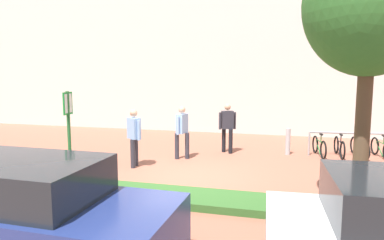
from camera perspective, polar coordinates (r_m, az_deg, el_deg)
name	(u,v)px	position (r m, az deg, el deg)	size (l,w,h in m)	color
ground_plane	(189,177)	(9.80, -0.51, -8.98)	(60.00, 60.00, 0.00)	#9E5B47
building_facade	(234,24)	(17.31, 6.72, 14.79)	(28.00, 1.20, 10.00)	silver
planter_strip	(204,199)	(7.90, 1.95, -12.46)	(7.00, 1.10, 0.16)	#336028
tree_sidewalk	(370,6)	(7.56, 26.35, 15.88)	(2.40, 2.40, 5.33)	brown
parking_sign_post	(69,126)	(8.83, -18.94, -0.93)	(0.08, 0.36, 2.36)	#2D7238
bike_at_sign	(74,173)	(9.30, -18.20, -8.03)	(1.68, 0.42, 0.86)	black
bike_rack_cluster	(350,146)	(13.08, 23.67, -3.86)	(2.64, 1.75, 0.83)	#99999E
bollard_steel	(288,142)	(12.71, 14.94, -3.33)	(0.16, 0.16, 0.90)	#ADADB2
person_suited_dark	(227,125)	(12.55, 5.62, -0.78)	(0.57, 0.38, 1.72)	black
person_shirt_white	(182,129)	(11.59, -1.60, -1.42)	(0.45, 0.60, 1.72)	#2D2D38
person_casual_tan	(134,134)	(10.75, -9.17, -2.22)	(0.52, 0.42, 1.72)	#2D2D38
car_navy_sedan	(27,214)	(5.87, -24.71, -13.32)	(4.33, 2.08, 1.54)	navy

